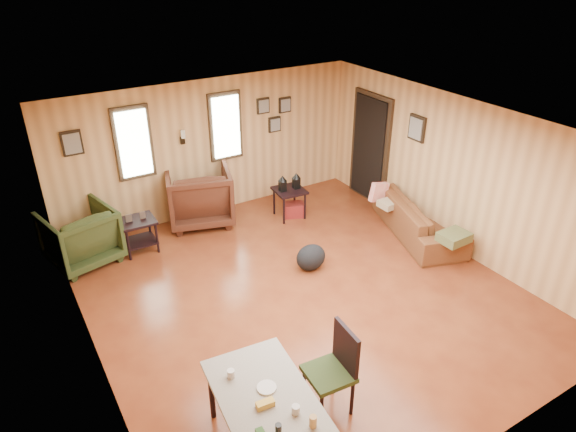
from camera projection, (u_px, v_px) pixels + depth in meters
name	position (u px, v px, depth m)	size (l,w,h in m)	color
room	(304.00, 207.00, 6.92)	(5.54, 6.04, 2.44)	brown
sofa	(419.00, 211.00, 8.52)	(2.09, 0.61, 0.82)	brown
recliner_brown	(199.00, 193.00, 8.82)	(1.07, 1.00, 1.10)	#442014
recliner_green	(80.00, 234.00, 7.70)	(0.95, 0.89, 0.97)	#2C3819
end_table	(138.00, 230.00, 8.03)	(0.54, 0.50, 0.68)	black
side_table	(289.00, 188.00, 8.97)	(0.56, 0.56, 0.82)	black
cooler	(294.00, 210.00, 9.19)	(0.42, 0.37, 0.25)	maroon
backpack	(311.00, 257.00, 7.66)	(0.54, 0.46, 0.40)	black
sofa_pillows	(417.00, 216.00, 8.16)	(0.49, 1.88, 0.39)	brown
dining_table	(266.00, 403.00, 4.68)	(0.97, 1.46, 0.91)	gray
dining_chair	(335.00, 366.00, 5.21)	(0.48, 0.48, 0.99)	#2C3819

